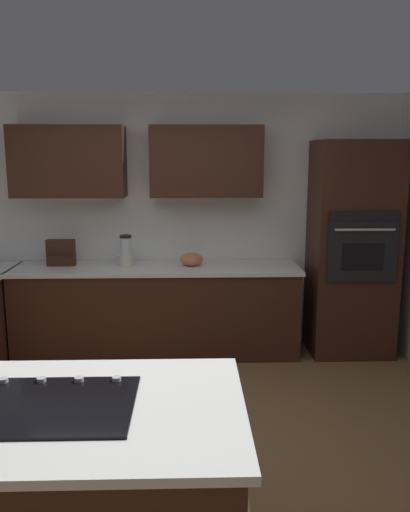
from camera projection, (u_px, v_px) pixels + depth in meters
The scene contains 11 objects.
ground_plane at pixel (157, 444), 3.64m from camera, with size 14.00×14.00×0.00m, color brown.
wall_back at pixel (160, 207), 5.36m from camera, with size 6.00×0.44×2.60m.
lower_cabinets_back at pixel (157, 312), 5.24m from camera, with size 2.80×0.60×0.86m, color #381E14.
countertop_back at pixel (156, 269), 5.15m from camera, with size 2.84×0.64×0.04m, color silver.
island_base at pixel (54, 502), 2.37m from camera, with size 1.66×0.98×0.86m, color #381E14.
island_top at pixel (48, 411), 2.28m from camera, with size 1.74×1.06×0.04m, color silver.
wall_oven at pixel (352, 249), 5.17m from camera, with size 0.80×0.66×2.13m.
cooktop at pixel (48, 405), 2.28m from camera, with size 0.76×0.56×0.03m.
blender at pixel (126, 253), 5.16m from camera, with size 0.15×0.15×0.31m.
mixing_bowl at pixel (191, 259), 5.19m from camera, with size 0.23×0.23×0.13m, color #CC724C.
spice_rack at pixel (61, 253), 5.18m from camera, with size 0.27×0.11×0.26m.
Camera 1 is at (-0.24, 3.33, 1.98)m, focal length 36.51 mm.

